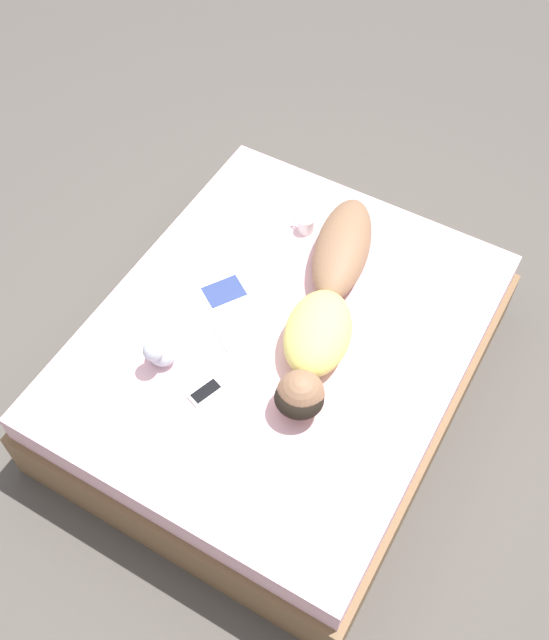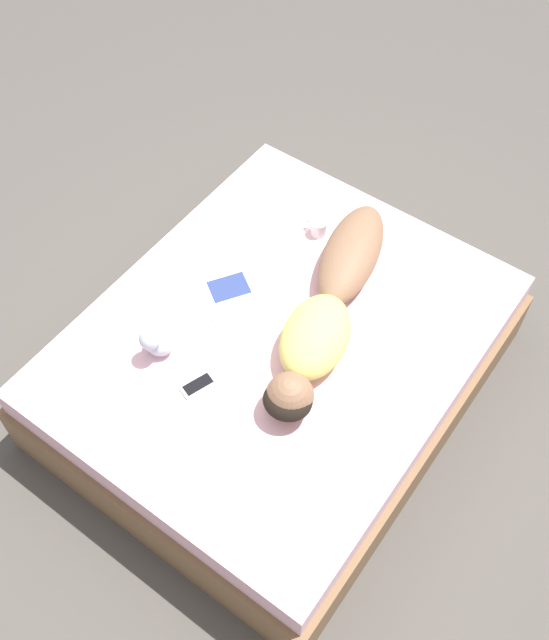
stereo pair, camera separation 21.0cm
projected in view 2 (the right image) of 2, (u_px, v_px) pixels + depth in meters
The scene contains 7 objects.
ground_plane at pixel (279, 387), 3.81m from camera, with size 12.00×12.00×0.00m, color #4C4742.
bed at pixel (279, 362), 3.61m from camera, with size 1.68×2.03×0.49m.
person at pixel (327, 310), 3.37m from camera, with size 0.56×1.30×0.21m.
open_magazine at pixel (236, 304), 3.50m from camera, with size 0.49×0.45×0.01m.
coffee_mug at pixel (318, 227), 3.73m from camera, with size 0.11×0.08×0.08m.
cell_phone at pixel (198, 385), 3.24m from camera, with size 0.12×0.17×0.01m.
plush_toy at pixel (156, 342), 3.28m from camera, with size 0.13×0.15×0.19m.
Camera 2 is at (-1.12, 1.57, 3.31)m, focal length 42.00 mm.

